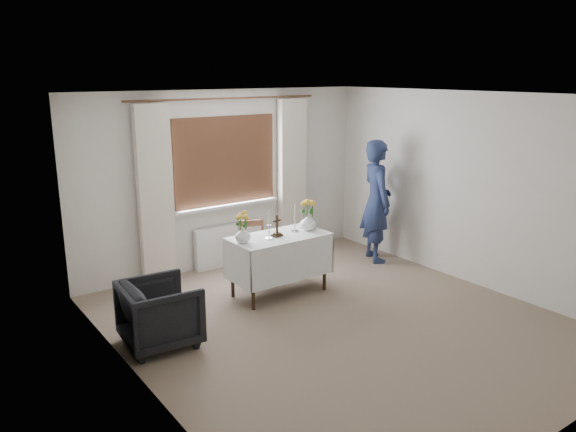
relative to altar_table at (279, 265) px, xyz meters
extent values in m
plane|color=gray|center=(0.04, -1.10, -0.38)|extent=(5.00, 5.00, 0.00)
cube|color=white|center=(0.00, 0.00, 0.00)|extent=(1.24, 0.64, 0.76)
imported|color=black|center=(-1.77, -0.41, -0.04)|extent=(0.80, 0.78, 0.68)
imported|color=navy|center=(1.91, 0.26, 0.52)|extent=(0.64, 0.77, 1.79)
cube|color=silver|center=(0.04, 1.32, -0.08)|extent=(1.10, 0.10, 0.60)
imported|color=white|center=(-0.52, 0.01, 0.48)|extent=(0.23, 0.23, 0.20)
imported|color=white|center=(0.45, -0.01, 0.49)|extent=(0.27, 0.27, 0.22)
cylinder|color=brown|center=(0.51, 0.08, 0.42)|extent=(0.26, 0.26, 0.07)
camera|label=1|loc=(-3.80, -5.48, 2.36)|focal=35.00mm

